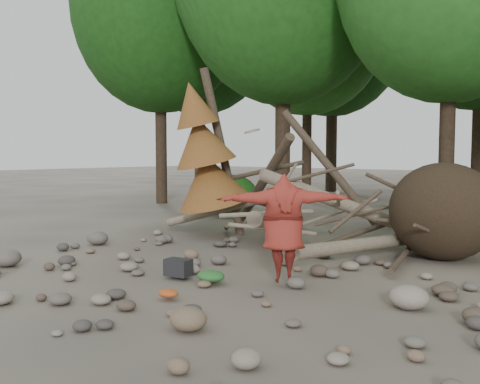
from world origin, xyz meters
The scene contains 13 objects.
ground centered at (0.00, 0.00, 0.00)m, with size 120.00×120.00×0.00m, color #514C44.
deadfall_pile centered at (2.02, 4.24, 0.95)m, with size 8.55×5.24×3.30m.
dead_conifer centered at (-3.12, 3.37, 2.11)m, with size 2.06×2.16×4.35m.
bush_left centered at (-5.50, 7.20, 0.72)m, with size 1.80×1.80×1.44m, color #1B5115.
bush_mid centered at (0.80, 7.80, 0.56)m, with size 1.40×1.40×1.12m, color #25661D.
frisbee_thrower centered at (1.35, 0.45, 0.96)m, with size 2.23×1.86×2.54m.
backpack centered at (-0.33, -0.28, 0.14)m, with size 0.43×0.29×0.29m, color black.
cloth_green centered at (0.36, -0.20, 0.09)m, with size 0.49×0.41×0.18m, color #29682B.
cloth_orange centered at (0.53, -1.31, 0.06)m, with size 0.33×0.27×0.12m, color #B14C1E.
boulder_front_left centered at (-3.59, -1.65, 0.17)m, with size 0.56×0.51×0.34m, color #696057.
boulder_front_right centered at (1.70, -2.07, 0.15)m, with size 0.48×0.44×0.29m, color #7A634C.
boulder_mid_right centered at (3.43, 0.53, 0.17)m, with size 0.56×0.50×0.33m, color gray.
boulder_mid_left centered at (-4.30, 0.91, 0.16)m, with size 0.53×0.48×0.32m, color #665F56.
Camera 1 is at (6.26, -6.59, 2.17)m, focal length 40.00 mm.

